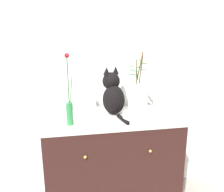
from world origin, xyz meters
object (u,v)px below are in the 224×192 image
vase_glass_clear (138,95)px  bowl_porcelain (137,117)px  vase_slim_green (69,107)px  cat_sitting (113,94)px  sideboard (112,164)px

vase_glass_clear → bowl_porcelain: bearing=-91.6°
vase_slim_green → bowl_porcelain: size_ratio=2.28×
vase_slim_green → bowl_porcelain: vase_slim_green is taller
cat_sitting → vase_slim_green: size_ratio=0.76×
vase_glass_clear → vase_slim_green: bearing=179.7°
vase_glass_clear → cat_sitting: bearing=128.4°
cat_sitting → vase_glass_clear: 0.26m
sideboard → bowl_porcelain: bowl_porcelain is taller
cat_sitting → vase_glass_clear: (0.16, -0.20, 0.04)m
cat_sitting → vase_slim_green: 0.42m
sideboard → vase_slim_green: 0.69m
sideboard → bowl_porcelain: (0.18, -0.12, 0.48)m
bowl_porcelain → vase_slim_green: bearing=179.4°
bowl_porcelain → vase_glass_clear: size_ratio=0.49×
sideboard → bowl_porcelain: size_ratio=4.74×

